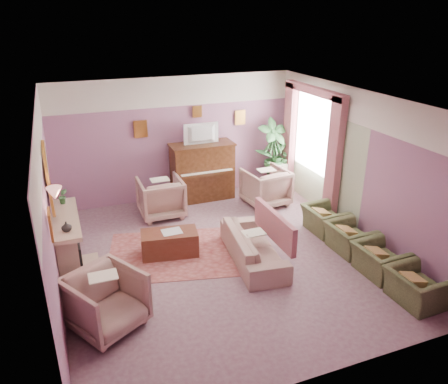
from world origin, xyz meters
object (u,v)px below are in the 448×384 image
object	(u,v)px
floral_armchair_right	(266,185)
olive_chair_a	(417,282)
sofa	(253,241)
television	(202,133)
side_table	(278,176)
olive_chair_b	(380,256)
piano	(202,172)
olive_chair_c	(350,234)
olive_chair_d	(325,216)
floral_armchair_left	(161,195)
coffee_table	(170,243)
floral_armchair_front	(106,299)

from	to	relation	value
floral_armchair_right	olive_chair_a	bearing A→B (deg)	-82.98
sofa	television	bearing A→B (deg)	89.03
floral_armchair_right	side_table	distance (m)	0.98
television	side_table	world-z (taller)	television
olive_chair_a	olive_chair_b	distance (m)	0.82
television	side_table	distance (m)	2.27
sofa	side_table	distance (m)	3.41
piano	olive_chair_c	bearing A→B (deg)	-62.45
olive_chair_d	piano	bearing A→B (deg)	124.76
piano	television	xyz separation A→B (m)	(0.00, -0.05, 0.95)
olive_chair_b	floral_armchair_left	bearing A→B (deg)	128.90
coffee_table	floral_armchair_right	distance (m)	2.95
floral_armchair_front	olive_chair_a	xyz separation A→B (m)	(4.40, -1.10, -0.12)
piano	coffee_table	distance (m)	2.66
floral_armchair_right	olive_chair_d	distance (m)	1.71
floral_armchair_left	floral_armchair_right	xyz separation A→B (m)	(2.35, -0.27, 0.00)
olive_chair_b	side_table	distance (m)	3.98
floral_armchair_right	television	bearing A→B (deg)	146.69
television	coffee_table	bearing A→B (deg)	-122.24
piano	olive_chair_d	distance (m)	3.03
floral_armchair_right	olive_chair_c	world-z (taller)	floral_armchair_right
television	olive_chair_b	size ratio (longest dim) A/B	0.99
olive_chair_d	floral_armchair_left	bearing A→B (deg)	146.38
floral_armchair_left	side_table	xyz separation A→B (m)	(3.02, 0.43, -0.12)
television	side_table	size ratio (longest dim) A/B	1.14
piano	olive_chair_c	size ratio (longest dim) A/B	1.73
side_table	olive_chair_b	bearing A→B (deg)	-92.42
piano	side_table	world-z (taller)	piano
piano	television	bearing A→B (deg)	-90.00
olive_chair_d	television	bearing A→B (deg)	125.31
television	olive_chair_d	world-z (taller)	television
olive_chair_d	coffee_table	bearing A→B (deg)	175.47
piano	olive_chair_d	size ratio (longest dim) A/B	1.73
sofa	floral_armchair_left	bearing A→B (deg)	114.60
floral_armchair_right	olive_chair_b	world-z (taller)	floral_armchair_right
piano	floral_armchair_right	xyz separation A→B (m)	(1.22, -0.85, -0.18)
piano	television	size ratio (longest dim) A/B	1.75
sofa	floral_armchair_left	distance (m)	2.60
floral_armchair_front	side_table	world-z (taller)	floral_armchair_front
television	sofa	size ratio (longest dim) A/B	0.42
piano	floral_armchair_right	bearing A→B (deg)	-34.92
coffee_table	floral_armchair_front	size ratio (longest dim) A/B	1.07
sofa	floral_armchair_right	world-z (taller)	floral_armchair_right
floral_armchair_left	olive_chair_a	world-z (taller)	floral_armchair_left
coffee_table	television	bearing A→B (deg)	57.76
floral_armchair_left	olive_chair_a	xyz separation A→B (m)	(2.85, -4.36, -0.12)
piano	floral_armchair_right	size ratio (longest dim) A/B	1.50
floral_armchair_left	floral_armchair_front	distance (m)	3.60
floral_armchair_front	sofa	bearing A→B (deg)	18.66
coffee_table	floral_armchair_front	distance (m)	2.08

